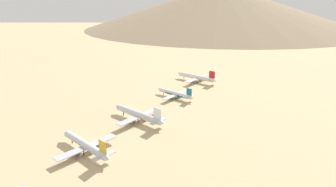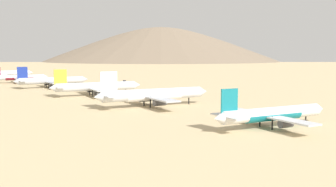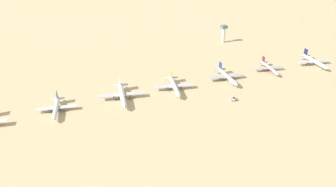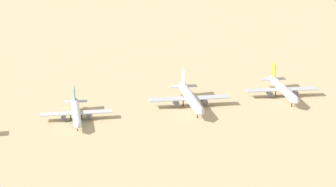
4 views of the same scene
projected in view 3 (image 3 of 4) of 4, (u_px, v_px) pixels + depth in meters
name	position (u px, v px, depth m)	size (l,w,h in m)	color
ground_plane	(178.00, 91.00, 284.68)	(1946.27, 1946.27, 0.00)	tan
parked_jet_1	(56.00, 108.00, 248.38)	(39.27, 32.01, 11.32)	silver
parked_jet_2	(122.00, 94.00, 267.53)	(47.98, 39.13, 13.84)	silver
parked_jet_3	(174.00, 86.00, 283.94)	(45.07, 36.85, 13.03)	silver
parked_jet_4	(227.00, 76.00, 303.74)	(44.44, 36.11, 12.81)	#B2B7C1
parked_jet_5	(269.00, 68.00, 324.70)	(38.88, 31.74, 11.22)	#B2B7C1
parked_jet_6	(314.00, 61.00, 340.18)	(45.41, 37.00, 13.09)	silver
service_truck	(233.00, 98.00, 266.70)	(5.69, 4.49, 3.90)	silver
control_tower	(224.00, 33.00, 410.97)	(7.20, 7.20, 22.84)	beige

